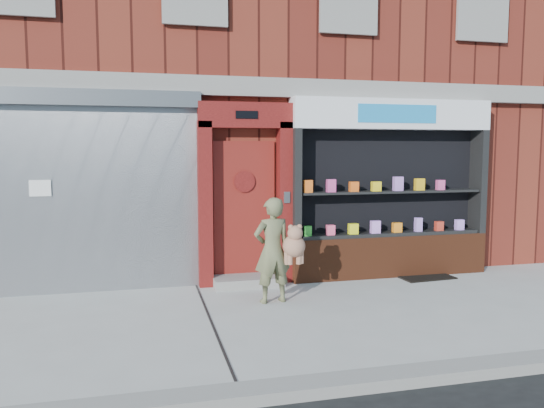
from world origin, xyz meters
name	(u,v)px	position (x,y,z in m)	size (l,w,h in m)	color
ground	(329,314)	(0.00, 0.00, 0.00)	(80.00, 80.00, 0.00)	#9E9E99
curb	(408,377)	(0.00, -2.15, 0.06)	(60.00, 0.30, 0.12)	gray
building	(242,71)	(0.00, 5.99, 4.00)	(12.00, 8.16, 8.00)	#5B1C14
shutter_bay	(98,179)	(-3.00, 1.93, 1.72)	(3.10, 0.30, 3.04)	gray
red_door_bay	(245,194)	(-0.75, 1.86, 1.46)	(1.52, 0.58, 2.90)	#4C0E0D
pharmacy_bay	(390,196)	(1.75, 1.81, 1.37)	(3.50, 0.41, 3.00)	#5D2A16
woman	(275,249)	(-0.55, 0.70, 0.76)	(0.76, 0.44, 1.50)	#616341
doormat	(423,276)	(2.28, 1.55, 0.01)	(0.91, 0.64, 0.02)	black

